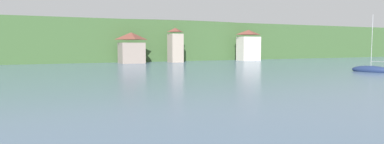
{
  "coord_description": "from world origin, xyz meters",
  "views": [
    {
      "loc": [
        -12.23,
        11.78,
        4.81
      ],
      "look_at": [
        0.0,
        37.55,
        2.59
      ],
      "focal_mm": 31.76,
      "sensor_mm": 36.0,
      "label": 1
    }
  ],
  "objects": [
    {
      "name": "shore_building_westcentral",
      "position": [
        25.44,
        102.32,
        4.81
      ],
      "size": [
        3.63,
        4.25,
        9.89
      ],
      "color": "gray",
      "rests_on": "ground_plane"
    },
    {
      "name": "sailboat_far_1",
      "position": [
        43.61,
        53.45,
        0.37
      ],
      "size": [
        3.51,
        7.13,
        10.8
      ],
      "rotation": [
        0.0,
        0.0,
        1.8
      ],
      "color": "navy",
      "rests_on": "ground_plane"
    },
    {
      "name": "shore_building_central",
      "position": [
        50.89,
        102.5,
        4.76
      ],
      "size": [
        6.88,
        4.63,
        9.81
      ],
      "color": "beige",
      "rests_on": "ground_plane"
    },
    {
      "name": "shore_building_west",
      "position": [
        12.72,
        103.12,
        4.09
      ],
      "size": [
        6.66,
        5.94,
        8.41
      ],
      "color": "gray",
      "rests_on": "ground_plane"
    },
    {
      "name": "wooded_hillside",
      "position": [
        22.94,
        140.52,
        5.33
      ],
      "size": [
        352.0,
        57.34,
        22.71
      ],
      "color": "#38562D",
      "rests_on": "ground_plane"
    }
  ]
}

